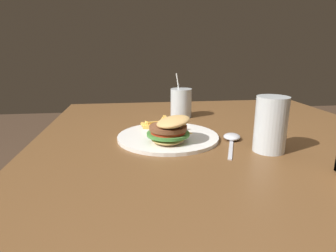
# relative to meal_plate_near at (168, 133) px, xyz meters

# --- Properties ---
(dining_table) EXTENTS (1.25, 1.11, 0.78)m
(dining_table) POSITION_rel_meal_plate_near_xyz_m (0.02, 0.16, -0.14)
(dining_table) COLOR brown
(dining_table) RESTS_ON ground_plane
(meal_plate_near) EXTENTS (0.30, 0.30, 0.09)m
(meal_plate_near) POSITION_rel_meal_plate_near_xyz_m (0.00, 0.00, 0.00)
(meal_plate_near) COLOR white
(meal_plate_near) RESTS_ON dining_table
(beer_glass) EXTENTS (0.08, 0.08, 0.14)m
(beer_glass) POSITION_rel_meal_plate_near_xyz_m (0.12, 0.25, 0.04)
(beer_glass) COLOR silver
(beer_glass) RESTS_ON dining_table
(juice_glass) EXTENTS (0.08, 0.08, 0.17)m
(juice_glass) POSITION_rel_meal_plate_near_xyz_m (-0.29, 0.09, 0.03)
(juice_glass) COLOR silver
(juice_glass) RESTS_ON dining_table
(spoon) EXTENTS (0.19, 0.10, 0.02)m
(spoon) POSITION_rel_meal_plate_near_xyz_m (0.02, 0.18, -0.01)
(spoon) COLOR silver
(spoon) RESTS_ON dining_table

